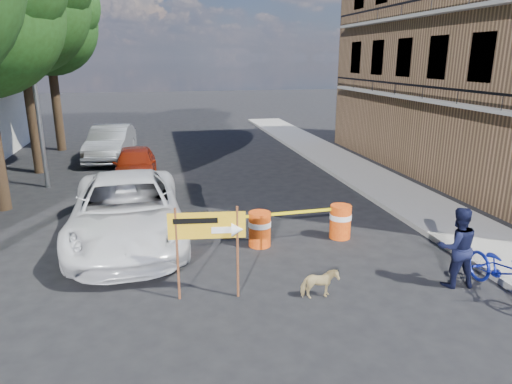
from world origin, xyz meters
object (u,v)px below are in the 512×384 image
barrel_mid_left (177,236)px  detour_sign (217,232)px  sedan_red (135,164)px  sedan_silver (111,143)px  barrel_mid_right (260,228)px  pedestrian (457,247)px  barrel_far_left (129,241)px  bicycle (507,250)px  dog (319,284)px  suv_white (127,210)px  barrel_far_right (340,221)px

barrel_mid_left → detour_sign: (0.70, -2.31, 0.94)m
detour_sign → sedan_red: detour_sign is taller
sedan_silver → barrel_mid_right: bearing=-62.4°
pedestrian → barrel_mid_left: bearing=-19.1°
barrel_far_left → sedan_red: bearing=90.5°
bicycle → sedan_silver: bearing=119.2°
dog → suv_white: bearing=43.8°
detour_sign → suv_white: bearing=125.9°
barrel_mid_left → sedan_red: (-1.20, 7.34, 0.20)m
pedestrian → bicycle: bicycle is taller
pedestrian → dog: size_ratio=2.36×
barrel_far_right → pedestrian: (1.30, -3.02, 0.39)m
dog → sedan_silver: bearing=18.9°
barrel_mid_left → barrel_far_right: (4.31, 0.16, 0.00)m
dog → sedan_red: bearing=20.4°
barrel_far_left → barrel_mid_left: (1.13, 0.05, 0.00)m
detour_sign → dog: 2.29m
barrel_far_right → dog: size_ratio=1.23×
pedestrian → suv_white: pedestrian is taller
detour_sign → sedan_red: 9.87m
detour_sign → pedestrian: size_ratio=1.11×
barrel_mid_left → dog: (2.66, -2.76, -0.16)m
barrel_mid_right → sedan_silver: (-4.53, 11.64, 0.33)m
barrel_far_left → suv_white: size_ratio=0.15×
bicycle → dog: (-3.63, 0.68, -0.69)m
dog → suv_white: size_ratio=0.12×
barrel_far_right → pedestrian: pedestrian is taller
dog → suv_white: 5.55m
detour_sign → pedestrian: (4.91, -0.55, -0.54)m
barrel_mid_right → detour_sign: bearing=-120.1°
barrel_far_right → dog: bearing=-119.4°
barrel_far_left → barrel_far_right: same height
barrel_mid_right → sedan_silver: sedan_silver is taller
barrel_mid_right → suv_white: size_ratio=0.15×
barrel_far_right → bicycle: (1.98, -3.61, 0.52)m
pedestrian → barrel_mid_right: bearing=-32.0°
dog → sedan_silver: 15.36m
barrel_far_left → suv_white: bearing=93.2°
barrel_far_right → detour_sign: size_ratio=0.47×
barrel_far_right → sedan_silver: bearing=120.3°
barrel_mid_left → sedan_red: size_ratio=0.23×
barrel_mid_right → suv_white: (-3.29, 1.11, 0.37)m
barrel_mid_left → pedestrian: size_ratio=0.52×
sedan_red → dog: bearing=-68.6°
sedan_red → detour_sign: bearing=-78.4°
barrel_mid_left → bicycle: bearing=-28.7°
dog → barrel_mid_right: bearing=10.9°
barrel_far_right → pedestrian: bearing=-66.7°
barrel_far_left → pedestrian: size_ratio=0.52×
dog → sedan_silver: sedan_silver is taller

